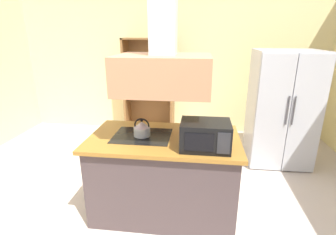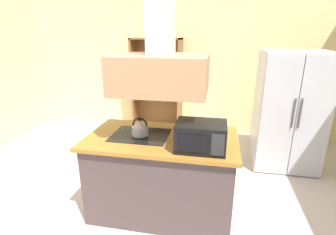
% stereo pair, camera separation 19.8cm
% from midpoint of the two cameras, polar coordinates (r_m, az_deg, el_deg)
% --- Properties ---
extents(ground_plane, '(7.80, 7.80, 0.00)m').
position_cam_midpoint_polar(ground_plane, '(2.94, -8.81, -23.10)').
color(ground_plane, beige).
extents(wall_back, '(6.00, 0.12, 2.70)m').
position_cam_midpoint_polar(wall_back, '(5.19, -0.51, 11.81)').
color(wall_back, beige).
rests_on(wall_back, ground).
extents(kitchen_island, '(1.57, 0.90, 0.90)m').
position_cam_midpoint_polar(kitchen_island, '(2.89, -2.88, -12.56)').
color(kitchen_island, '#443737').
rests_on(kitchen_island, ground).
extents(range_hood, '(0.90, 0.70, 1.32)m').
position_cam_midpoint_polar(range_hood, '(2.50, -3.34, 12.61)').
color(range_hood, '#AE7650').
extents(refrigerator, '(0.90, 0.78, 1.71)m').
position_cam_midpoint_polar(refrigerator, '(4.16, 22.72, 1.81)').
color(refrigerator, '#B6B8C3').
rests_on(refrigerator, ground).
extents(dish_cabinet, '(0.96, 0.40, 1.85)m').
position_cam_midpoint_polar(dish_cabinet, '(5.13, -5.24, 5.70)').
color(dish_cabinet, brown).
rests_on(dish_cabinet, ground).
extents(kettle, '(0.17, 0.17, 0.19)m').
position_cam_midpoint_polar(kettle, '(2.71, -7.98, -2.48)').
color(kettle, '#B1B8B5').
rests_on(kettle, kitchen_island).
extents(cutting_board, '(0.36, 0.27, 0.02)m').
position_cam_midpoint_polar(cutting_board, '(2.77, 4.53, -3.51)').
color(cutting_board, white).
rests_on(cutting_board, kitchen_island).
extents(microwave, '(0.46, 0.35, 0.26)m').
position_cam_midpoint_polar(microwave, '(2.40, 5.96, -3.97)').
color(microwave, black).
rests_on(microwave, kitchen_island).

